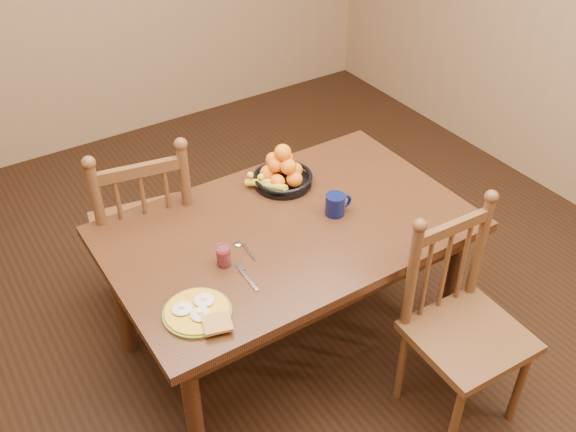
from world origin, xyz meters
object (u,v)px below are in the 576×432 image
fruit_bowl (282,173)px  chair_near (462,327)px  dining_table (288,240)px  breakfast_plate (198,312)px  coffee_mug (336,204)px  chair_far (145,232)px

fruit_bowl → chair_near: bearing=-74.8°
dining_table → fruit_bowl: size_ratio=4.94×
dining_table → chair_near: (0.42, -0.71, -0.18)m
breakfast_plate → coffee_mug: 0.85m
chair_far → chair_near: size_ratio=1.06×
chair_far → coffee_mug: size_ratio=7.97×
chair_far → breakfast_plate: 0.91m
dining_table → coffee_mug: coffee_mug is taller
coffee_mug → chair_far: bearing=137.6°
breakfast_plate → dining_table: bearing=25.6°
breakfast_plate → coffee_mug: size_ratio=2.24×
chair_far → chair_near: bearing=134.7°
dining_table → breakfast_plate: 0.65m
chair_far → breakfast_plate: chair_far is taller
coffee_mug → fruit_bowl: size_ratio=0.41×
chair_near → breakfast_plate: (-1.00, 0.43, 0.27)m
dining_table → chair_far: 0.77m
chair_far → breakfast_plate: size_ratio=3.56×
chair_near → coffee_mug: (-0.19, 0.67, 0.31)m
chair_far → coffee_mug: (0.70, -0.64, 0.28)m
dining_table → fruit_bowl: 0.36m
coffee_mug → fruit_bowl: 0.34m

